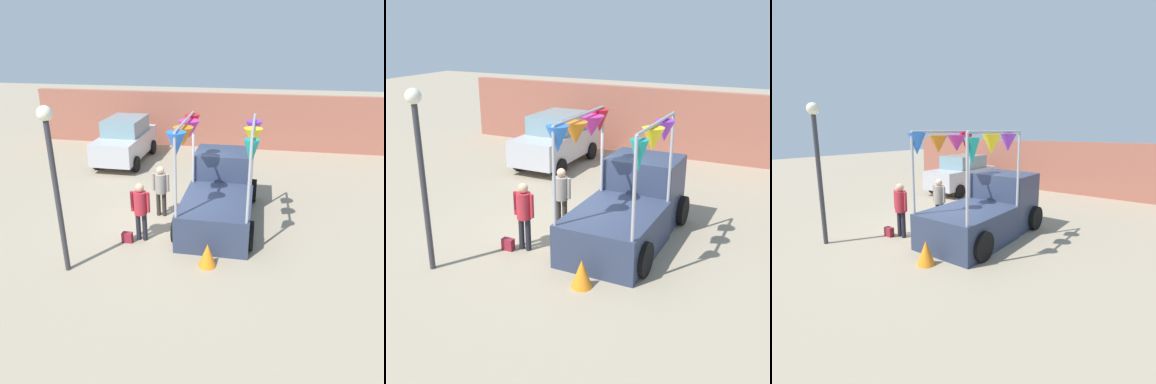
# 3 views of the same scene
# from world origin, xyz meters

# --- Properties ---
(ground_plane) EXTENTS (60.00, 60.00, 0.00)m
(ground_plane) POSITION_xyz_m (0.00, 0.00, 0.00)
(ground_plane) COLOR gray
(vendor_truck) EXTENTS (2.39, 4.07, 3.16)m
(vendor_truck) POSITION_xyz_m (1.21, 0.55, 0.90)
(vendor_truck) COLOR #2D3851
(vendor_truck) RESTS_ON ground
(parked_car) EXTENTS (1.88, 4.00, 1.88)m
(parked_car) POSITION_xyz_m (-3.44, 5.30, 0.94)
(parked_car) COLOR #B7B7BC
(parked_car) RESTS_ON ground
(person_customer) EXTENTS (0.53, 0.34, 1.65)m
(person_customer) POSITION_xyz_m (-0.70, -1.22, 0.99)
(person_customer) COLOR black
(person_customer) RESTS_ON ground
(person_vendor) EXTENTS (0.53, 0.34, 1.59)m
(person_vendor) POSITION_xyz_m (-0.55, 0.31, 0.96)
(person_vendor) COLOR #2D2823
(person_vendor) RESTS_ON ground
(handbag) EXTENTS (0.28, 0.16, 0.28)m
(handbag) POSITION_xyz_m (-1.05, -1.42, 0.14)
(handbag) COLOR maroon
(handbag) RESTS_ON ground
(street_lamp) EXTENTS (0.32, 0.32, 3.88)m
(street_lamp) POSITION_xyz_m (-2.02, -2.90, 2.54)
(street_lamp) COLOR #333338
(street_lamp) RESTS_ON ground
(brick_boundary_wall) EXTENTS (18.00, 0.36, 2.60)m
(brick_boundary_wall) POSITION_xyz_m (0.00, 8.26, 1.30)
(brick_boundary_wall) COLOR #9E5947
(brick_boundary_wall) RESTS_ON ground
(folded_kite_bundle_tangerine) EXTENTS (0.61, 0.61, 0.60)m
(folded_kite_bundle_tangerine) POSITION_xyz_m (1.22, -2.15, 0.30)
(folded_kite_bundle_tangerine) COLOR orange
(folded_kite_bundle_tangerine) RESTS_ON ground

